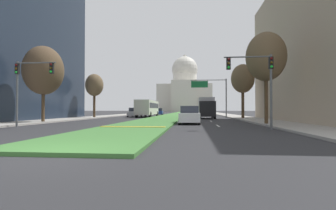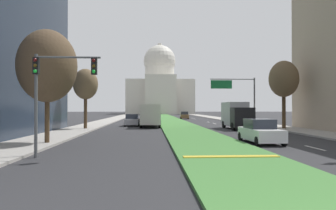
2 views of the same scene
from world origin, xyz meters
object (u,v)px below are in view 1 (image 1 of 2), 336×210
(sedan_far_horizon, at_px, (191,111))
(box_truck_delivery, at_px, (206,107))
(traffic_light_near_right, at_px, (258,75))
(street_tree_left_near, at_px, (43,71))
(traffic_light_near_left, at_px, (27,79))
(capitol_building, at_px, (185,91))
(sedan_distant, at_px, (159,112))
(street_tree_left_mid, at_px, (94,85))
(sedan_lead_stopped, at_px, (190,115))
(city_bus, at_px, (148,107))
(street_tree_right_mid, at_px, (243,79))
(overhead_guide_sign, at_px, (212,90))
(street_tree_right_near, at_px, (266,57))
(sedan_midblock, at_px, (135,113))

(sedan_far_horizon, xyz_separation_m, box_truck_delivery, (2.51, -33.86, 0.88))
(traffic_light_near_right, height_order, street_tree_left_near, street_tree_left_near)
(traffic_light_near_left, height_order, traffic_light_near_right, same)
(capitol_building, distance_m, sedan_distant, 77.93)
(sedan_far_horizon, bearing_deg, street_tree_left_mid, -114.14)
(street_tree_left_mid, bearing_deg, sedan_lead_stopped, -43.10)
(sedan_lead_stopped, bearing_deg, city_bus, 110.85)
(sedan_distant, bearing_deg, street_tree_left_near, -101.01)
(traffic_light_near_right, bearing_deg, city_bus, 115.11)
(sedan_far_horizon, xyz_separation_m, city_bus, (-7.76, -27.72, 0.98))
(street_tree_left_mid, xyz_separation_m, sedan_distant, (7.52, 21.53, -4.43))
(street_tree_right_mid, xyz_separation_m, box_truck_delivery, (-5.18, 1.35, -4.14))
(box_truck_delivery, bearing_deg, overhead_guide_sign, 72.04)
(street_tree_right_near, distance_m, sedan_lead_stopped, 8.63)
(traffic_light_near_right, distance_m, sedan_lead_stopped, 8.60)
(overhead_guide_sign, distance_m, sedan_lead_stopped, 18.96)
(box_truck_delivery, bearing_deg, traffic_light_near_left, -126.68)
(sedan_midblock, xyz_separation_m, sedan_distant, (2.57, 14.55, -0.01))
(traffic_light_near_left, distance_m, box_truck_delivery, 25.36)
(street_tree_right_near, distance_m, sedan_midblock, 29.08)
(traffic_light_near_left, height_order, sedan_distant, traffic_light_near_left)
(overhead_guide_sign, bearing_deg, street_tree_right_near, -81.11)
(sedan_distant, height_order, sedan_far_horizon, sedan_far_horizon)
(traffic_light_near_right, bearing_deg, traffic_light_near_left, 177.77)
(street_tree_right_near, distance_m, box_truck_delivery, 17.22)
(sedan_distant, relative_size, city_bus, 0.40)
(street_tree_left_mid, bearing_deg, traffic_light_near_left, -82.51)
(street_tree_left_mid, bearing_deg, sedan_far_horizon, 65.86)
(street_tree_left_near, distance_m, street_tree_right_mid, 26.10)
(street_tree_right_near, relative_size, city_bus, 0.74)
(traffic_light_near_left, xyz_separation_m, street_tree_left_near, (-2.14, 5.57, 1.54))
(street_tree_right_near, bearing_deg, street_tree_left_near, 176.26)
(street_tree_right_near, relative_size, sedan_distant, 1.88)
(traffic_light_near_left, relative_size, traffic_light_near_right, 1.00)
(overhead_guide_sign, xyz_separation_m, street_tree_right_near, (3.10, -19.81, 1.33))
(traffic_light_near_right, distance_m, city_bus, 29.98)
(sedan_lead_stopped, height_order, box_truck_delivery, box_truck_delivery)
(overhead_guide_sign, xyz_separation_m, street_tree_left_mid, (-18.94, -3.85, 0.53))
(capitol_building, bearing_deg, traffic_light_near_left, -94.22)
(street_tree_left_mid, distance_m, street_tree_right_mid, 22.97)
(street_tree_right_near, xyz_separation_m, sedan_far_horizon, (-6.81, 49.96, -5.20))
(street_tree_right_near, relative_size, box_truck_delivery, 1.28)
(sedan_midblock, bearing_deg, box_truck_delivery, -28.12)
(capitol_building, distance_m, sedan_lead_stopped, 113.56)
(sedan_distant, bearing_deg, street_tree_left_mid, -109.25)
(street_tree_right_mid, bearing_deg, street_tree_right_near, -93.42)
(capitol_building, xyz_separation_m, overhead_guide_sign, (7.54, -94.81, -6.48))
(overhead_guide_sign, xyz_separation_m, city_bus, (-11.47, 2.43, -2.90))
(sedan_distant, bearing_deg, street_tree_right_near, -68.83)
(traffic_light_near_right, height_order, street_tree_right_near, street_tree_right_near)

